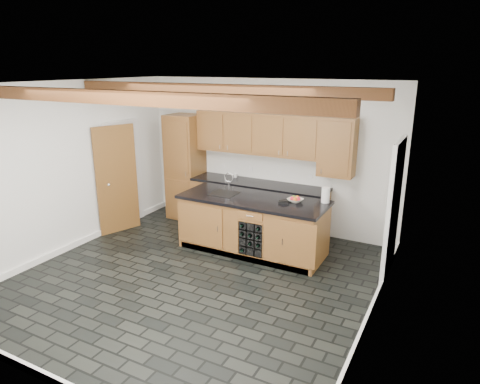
{
  "coord_description": "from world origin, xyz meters",
  "views": [
    {
      "loc": [
        3.22,
        -4.73,
        3.04
      ],
      "look_at": [
        0.32,
        0.8,
        1.17
      ],
      "focal_mm": 32.0,
      "sensor_mm": 36.0,
      "label": 1
    }
  ],
  "objects_px": {
    "fruit_bowl": "(295,200)",
    "kitchen_scale": "(284,202)",
    "island": "(253,225)",
    "paper_towel": "(326,195)"
  },
  "relations": [
    {
      "from": "island",
      "to": "fruit_bowl",
      "type": "distance_m",
      "value": 0.85
    },
    {
      "from": "paper_towel",
      "to": "island",
      "type": "bearing_deg",
      "value": -162.83
    },
    {
      "from": "kitchen_scale",
      "to": "paper_towel",
      "type": "height_order",
      "value": "paper_towel"
    },
    {
      "from": "island",
      "to": "kitchen_scale",
      "type": "bearing_deg",
      "value": 0.32
    },
    {
      "from": "fruit_bowl",
      "to": "kitchen_scale",
      "type": "bearing_deg",
      "value": -134.94
    },
    {
      "from": "kitchen_scale",
      "to": "island",
      "type": "bearing_deg",
      "value": 168.98
    },
    {
      "from": "island",
      "to": "kitchen_scale",
      "type": "height_order",
      "value": "kitchen_scale"
    },
    {
      "from": "kitchen_scale",
      "to": "fruit_bowl",
      "type": "height_order",
      "value": "fruit_bowl"
    },
    {
      "from": "island",
      "to": "kitchen_scale",
      "type": "xyz_separation_m",
      "value": [
        0.54,
        0.0,
        0.49
      ]
    },
    {
      "from": "kitchen_scale",
      "to": "fruit_bowl",
      "type": "relative_size",
      "value": 0.73
    }
  ]
}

